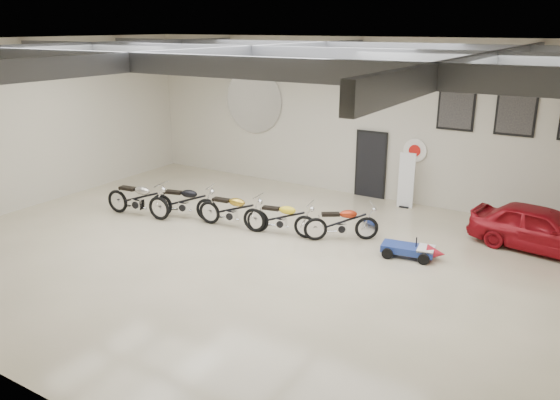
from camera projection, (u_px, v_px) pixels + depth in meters
The scene contains 18 objects.
floor at pixel (254, 256), 13.18m from camera, with size 16.00×12.00×0.01m, color beige.
ceiling at pixel (251, 41), 11.65m from camera, with size 16.00×12.00×0.01m, color slate.
back_wall at pixel (359, 119), 17.28m from camera, with size 16.00×0.02×5.00m, color beige.
left_wall at pixel (33, 124), 16.40m from camera, with size 0.02×12.00×5.00m, color beige.
ceiling_beams at pixel (251, 53), 11.73m from camera, with size 15.80×11.80×0.32m, color slate, non-canonical shape.
door at pixel (371, 165), 17.44m from camera, with size 0.92×0.08×2.10m, color black.
logo_plaque at pixel (254, 101), 19.14m from camera, with size 2.30×0.06×1.16m, color silver, non-canonical shape.
poster_left at pixel (456, 107), 15.57m from camera, with size 1.05×0.08×1.35m, color black, non-canonical shape.
poster_mid at pixel (516, 111), 14.78m from camera, with size 1.05×0.08×1.35m, color black, non-canonical shape.
oil_sign at pixel (415, 150), 16.54m from camera, with size 0.72×0.10×0.72m, color white, non-canonical shape.
banner_stand at pixel (406, 180), 16.46m from camera, with size 0.48×0.19×1.76m, color white, non-canonical shape.
motorcycle_silver at pixel (137, 198), 15.78m from camera, with size 2.16×0.67×1.12m, color silver, non-canonical shape.
motorcycle_black at pixel (184, 201), 15.60m from camera, with size 2.05×0.63×1.06m, color silver, non-canonical shape.
motorcycle_gold at pixel (231, 209), 14.89m from camera, with size 2.04×0.63×1.06m, color silver, non-canonical shape.
motorcycle_yellow at pixel (281, 217), 14.38m from camera, with size 1.91×0.59×0.99m, color silver, non-canonical shape.
motorcycle_red at pixel (341, 222), 14.03m from camera, with size 1.90×0.59×0.99m, color silver, non-canonical shape.
go_kart at pixel (413, 247), 13.01m from camera, with size 1.51×0.68×0.55m, color navy, non-canonical shape.
vintage_car at pixel (541, 229), 13.37m from camera, with size 3.33×1.35×1.14m, color maroon.
Camera 1 is at (6.88, -10.01, 5.33)m, focal length 35.00 mm.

